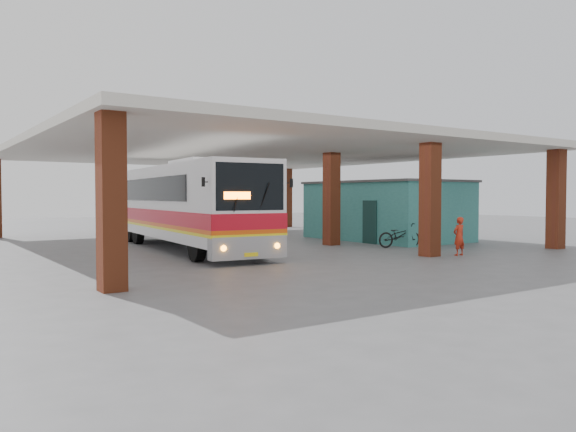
{
  "coord_description": "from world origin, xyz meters",
  "views": [
    {
      "loc": [
        -13.66,
        -17.64,
        2.33
      ],
      "look_at": [
        -1.55,
        0.0,
        1.55
      ],
      "focal_mm": 35.0,
      "sensor_mm": 36.0,
      "label": 1
    }
  ],
  "objects_px": {
    "red_chair": "(330,234)",
    "pedestrian": "(459,236)",
    "motorcycle": "(399,235)",
    "coach_bus": "(187,206)"
  },
  "relations": [
    {
      "from": "red_chair",
      "to": "pedestrian",
      "type": "bearing_deg",
      "value": -81.83
    },
    {
      "from": "pedestrian",
      "to": "red_chair",
      "type": "bearing_deg",
      "value": -92.09
    },
    {
      "from": "motorcycle",
      "to": "red_chair",
      "type": "xyz_separation_m",
      "value": [
        -0.04,
        4.91,
        -0.2
      ]
    },
    {
      "from": "motorcycle",
      "to": "pedestrian",
      "type": "height_order",
      "value": "pedestrian"
    },
    {
      "from": "motorcycle",
      "to": "pedestrian",
      "type": "xyz_separation_m",
      "value": [
        -0.56,
        -3.73,
        0.2
      ]
    },
    {
      "from": "coach_bus",
      "to": "motorcycle",
      "type": "height_order",
      "value": "coach_bus"
    },
    {
      "from": "motorcycle",
      "to": "red_chair",
      "type": "bearing_deg",
      "value": 14.75
    },
    {
      "from": "coach_bus",
      "to": "motorcycle",
      "type": "xyz_separation_m",
      "value": [
        8.25,
        -4.53,
        -1.35
      ]
    },
    {
      "from": "coach_bus",
      "to": "pedestrian",
      "type": "height_order",
      "value": "coach_bus"
    },
    {
      "from": "coach_bus",
      "to": "pedestrian",
      "type": "bearing_deg",
      "value": -41.42
    }
  ]
}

